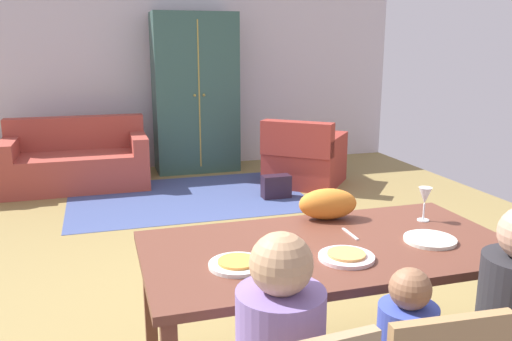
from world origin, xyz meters
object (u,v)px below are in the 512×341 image
wine_glass (425,197)px  armoire (195,93)px  plate_near_child (346,257)px  dining_table (329,259)px  plate_near_woman (430,240)px  plate_near_man (238,265)px  cat (328,204)px  handbag (276,187)px  armchair (304,159)px  couch (77,162)px

wine_glass → armoire: bearing=94.6°
plate_near_child → armoire: armoire is taller
dining_table → plate_near_woman: bearing=-11.7°
plate_near_man → plate_near_child: (0.48, -0.06, 0.00)m
cat → handbag: (0.70, 2.91, -0.71)m
plate_near_woman → armchair: (0.89, 3.83, -0.45)m
plate_near_child → cat: 0.56m
dining_table → couch: size_ratio=1.07×
dining_table → armoire: bearing=87.0°
wine_glass → armoire: size_ratio=0.09×
dining_table → plate_near_woman: size_ratio=7.05×
handbag → plate_near_woman: bearing=-96.3°
dining_table → wine_glass: wine_glass is taller
plate_near_child → handbag: plate_near_child is taller
plate_near_woman → armchair: 3.96m
plate_near_child → armoire: 5.10m
plate_near_man → armoire: armoire is taller
dining_table → plate_near_man: 0.51m
plate_near_child → armoire: bearing=87.1°
couch → wine_glass: bearing=-65.6°
dining_table → plate_near_child: size_ratio=7.05×
dining_table → armchair: 3.99m
wine_glass → handbag: wine_glass is taller
couch → armchair: (2.66, -0.70, 0.01)m
plate_near_child → wine_glass: bearing=29.6°
wine_glass → armoire: armoire is taller
handbag → armoire: bearing=110.0°
plate_near_man → plate_near_child: 0.49m
plate_near_child → couch: bearing=105.7°
plate_near_child → plate_near_woman: bearing=9.4°
plate_near_man → handbag: bearing=68.5°
plate_near_woman → wine_glass: bearing=61.8°
plate_near_child → armchair: size_ratio=0.21×
plate_near_woman → cat: 0.57m
armoire → plate_near_man: bearing=-98.4°
dining_table → cat: size_ratio=5.51×
plate_near_child → armchair: 4.17m
plate_near_child → armchair: bearing=70.7°
armoire → handbag: 1.97m
dining_table → plate_near_man: (-0.48, -0.12, 0.08)m
armoire → dining_table: bearing=-93.0°
dining_table → plate_near_woman: plate_near_woman is taller
plate_near_man → couch: 4.65m
plate_near_woman → plate_near_man: bearing=-178.8°
couch → armoire: armoire is taller
armchair → handbag: size_ratio=3.76×
plate_near_man → wine_glass: wine_glass is taller
plate_near_woman → armoire: armoire is taller
handbag → plate_near_man: bearing=-111.5°
plate_near_man → cat: (0.63, 0.48, 0.08)m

